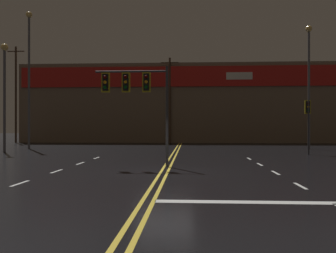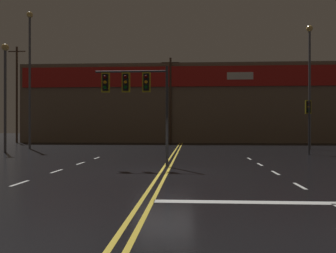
{
  "view_description": "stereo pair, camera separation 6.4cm",
  "coord_description": "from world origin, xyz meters",
  "px_view_note": "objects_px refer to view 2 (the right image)",
  "views": [
    {
      "loc": [
        1.11,
        -16.33,
        1.97
      ],
      "look_at": [
        0.0,
        2.89,
        2.0
      ],
      "focal_mm": 40.0,
      "sensor_mm": 36.0,
      "label": 1
    },
    {
      "loc": [
        1.17,
        -16.32,
        1.97
      ],
      "look_at": [
        0.0,
        2.89,
        2.0
      ],
      "focal_mm": 40.0,
      "sensor_mm": 36.0,
      "label": 2
    }
  ],
  "objects_px": {
    "traffic_signal_corner_northeast": "(309,114)",
    "traffic_signal_median": "(135,89)",
    "streetlight_far_left": "(5,82)",
    "streetlight_near_right": "(30,65)",
    "streetlight_near_left": "(310,72)"
  },
  "relations": [
    {
      "from": "traffic_signal_corner_northeast",
      "to": "streetlight_near_right",
      "type": "bearing_deg",
      "value": 166.36
    },
    {
      "from": "streetlight_near_left",
      "to": "streetlight_far_left",
      "type": "xyz_separation_m",
      "value": [
        -25.07,
        -5.39,
        -1.37
      ]
    },
    {
      "from": "streetlight_far_left",
      "to": "streetlight_near_right",
      "type": "bearing_deg",
      "value": 90.62
    },
    {
      "from": "streetlight_near_right",
      "to": "streetlight_far_left",
      "type": "relative_size",
      "value": 1.46
    },
    {
      "from": "streetlight_near_left",
      "to": "streetlight_far_left",
      "type": "bearing_deg",
      "value": -167.86
    },
    {
      "from": "traffic_signal_median",
      "to": "traffic_signal_corner_northeast",
      "type": "bearing_deg",
      "value": 38.6
    },
    {
      "from": "streetlight_near_right",
      "to": "streetlight_far_left",
      "type": "bearing_deg",
      "value": -89.38
    },
    {
      "from": "traffic_signal_median",
      "to": "streetlight_near_right",
      "type": "xyz_separation_m",
      "value": [
        -11.82,
        14.57,
        3.77
      ]
    },
    {
      "from": "traffic_signal_corner_northeast",
      "to": "streetlight_near_left",
      "type": "xyz_separation_m",
      "value": [
        2.07,
        6.4,
        4.0
      ]
    },
    {
      "from": "streetlight_near_left",
      "to": "streetlight_near_right",
      "type": "height_order",
      "value": "streetlight_near_right"
    },
    {
      "from": "streetlight_near_left",
      "to": "traffic_signal_corner_northeast",
      "type": "bearing_deg",
      "value": -107.9
    },
    {
      "from": "streetlight_near_right",
      "to": "streetlight_far_left",
      "type": "distance_m",
      "value": 5.06
    },
    {
      "from": "traffic_signal_corner_northeast",
      "to": "traffic_signal_median",
      "type": "bearing_deg",
      "value": -141.4
    },
    {
      "from": "streetlight_near_left",
      "to": "streetlight_near_right",
      "type": "bearing_deg",
      "value": -178.16
    },
    {
      "from": "traffic_signal_corner_northeast",
      "to": "streetlight_near_right",
      "type": "xyz_separation_m",
      "value": [
        -23.05,
        5.59,
        4.77
      ]
    }
  ]
}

